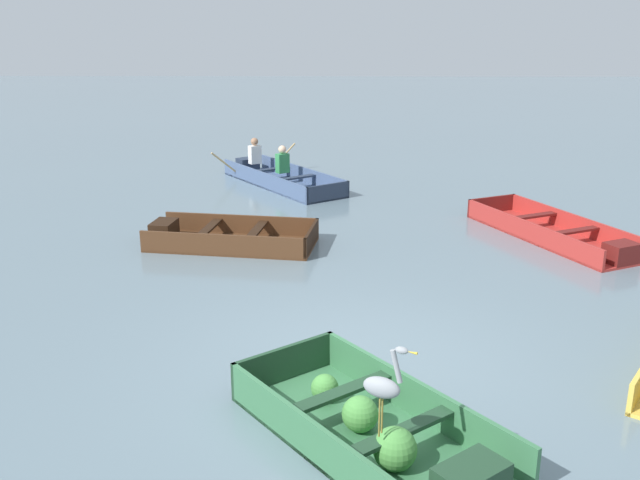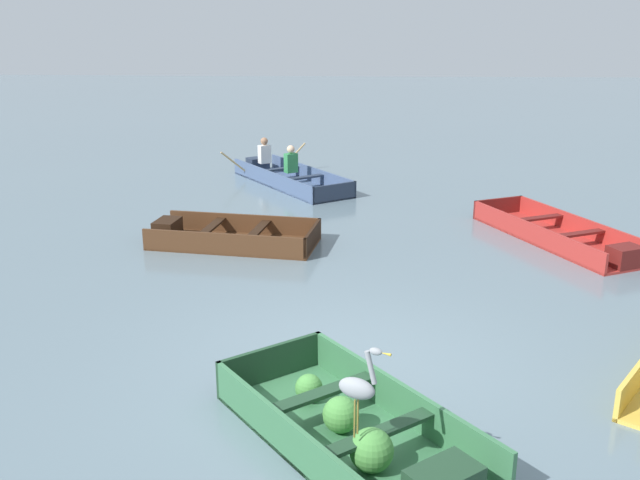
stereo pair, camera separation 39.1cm
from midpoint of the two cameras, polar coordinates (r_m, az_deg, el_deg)
ground_plane at (r=8.10m, az=3.53°, el=-10.17°), size 80.00×80.00×0.00m
dinghy_green_foreground at (r=6.67m, az=4.66°, el=-15.16°), size 2.73×2.99×0.42m
skiff_dark_varnish_near_moored at (r=12.32m, az=-6.60°, el=0.25°), size 2.94×1.62×0.37m
skiff_red_mid_moored at (r=13.06m, az=19.66°, el=0.28°), size 2.49×3.62×0.36m
rowboat_slate_blue_with_crew at (r=16.73m, az=-2.04°, el=5.18°), size 3.23×3.64×0.93m
heron_on_dinghy at (r=5.92m, az=5.03°, el=-11.58°), size 0.44×0.27×0.84m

